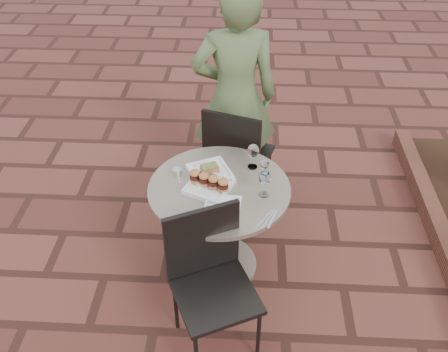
# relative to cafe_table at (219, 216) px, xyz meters

# --- Properties ---
(ground) EXTENTS (60.00, 60.00, 0.00)m
(ground) POSITION_rel_cafe_table_xyz_m (0.03, -0.15, -0.48)
(ground) COLOR brown
(ground) RESTS_ON ground
(cafe_table) EXTENTS (0.90, 0.90, 0.73)m
(cafe_table) POSITION_rel_cafe_table_xyz_m (0.00, 0.00, 0.00)
(cafe_table) COLOR gray
(cafe_table) RESTS_ON ground
(chair_far) EXTENTS (0.56, 0.56, 0.93)m
(chair_far) POSITION_rel_cafe_table_xyz_m (0.08, 0.64, 0.07)
(chair_far) COLOR black
(chair_far) RESTS_ON ground
(chair_near) EXTENTS (0.58, 0.58, 0.93)m
(chair_near) POSITION_rel_cafe_table_xyz_m (-0.02, -0.54, 0.07)
(chair_near) COLOR black
(chair_near) RESTS_ON ground
(diner) EXTENTS (0.70, 0.51, 1.77)m
(diner) POSITION_rel_cafe_table_xyz_m (0.06, 0.86, 0.40)
(diner) COLOR #526839
(diner) RESTS_ON ground
(plate_salmon) EXTENTS (0.33, 0.33, 0.07)m
(plate_salmon) POSITION_rel_cafe_table_xyz_m (-0.07, 0.13, 0.27)
(plate_salmon) COLOR white
(plate_salmon) RESTS_ON cafe_table
(plate_sliders) EXTENTS (0.34, 0.34, 0.17)m
(plate_sliders) POSITION_rel_cafe_table_xyz_m (-0.06, -0.02, 0.29)
(plate_sliders) COLOR white
(plate_sliders) RESTS_ON cafe_table
(plate_tuna) EXTENTS (0.23, 0.23, 0.03)m
(plate_tuna) POSITION_rel_cafe_table_xyz_m (0.03, -0.21, 0.26)
(plate_tuna) COLOR white
(plate_tuna) RESTS_ON cafe_table
(wine_glass_right) EXTENTS (0.08, 0.08, 0.18)m
(wine_glass_right) POSITION_rel_cafe_table_xyz_m (0.28, -0.06, 0.37)
(wine_glass_right) COLOR white
(wine_glass_right) RESTS_ON cafe_table
(wine_glass_mid) EXTENTS (0.08, 0.08, 0.18)m
(wine_glass_mid) POSITION_rel_cafe_table_xyz_m (0.21, 0.22, 0.37)
(wine_glass_mid) COLOR white
(wine_glass_mid) RESTS_ON cafe_table
(wine_glass_far) EXTENTS (0.06, 0.06, 0.15)m
(wine_glass_far) POSITION_rel_cafe_table_xyz_m (0.28, 0.11, 0.35)
(wine_glass_far) COLOR white
(wine_glass_far) RESTS_ON cafe_table
(steel_ramekin) EXTENTS (0.08, 0.08, 0.04)m
(steel_ramekin) POSITION_rel_cafe_table_xyz_m (-0.28, 0.11, 0.27)
(steel_ramekin) COLOR silver
(steel_ramekin) RESTS_ON cafe_table
(cutlery_set) EXTENTS (0.16, 0.21, 0.00)m
(cutlery_set) POSITION_rel_cafe_table_xyz_m (0.30, -0.28, 0.25)
(cutlery_set) COLOR silver
(cutlery_set) RESTS_ON cafe_table
(planter_curb) EXTENTS (0.12, 3.00, 0.15)m
(planter_curb) POSITION_rel_cafe_table_xyz_m (1.63, 0.15, -0.41)
(planter_curb) COLOR brown
(planter_curb) RESTS_ON ground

